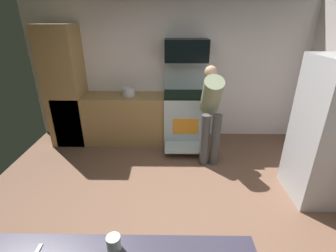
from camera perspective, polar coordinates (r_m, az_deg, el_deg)
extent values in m
cube|color=brown|center=(3.14, 0.71, -20.30)|extent=(5.20, 4.80, 0.02)
cube|color=silver|center=(4.67, 0.86, 13.07)|extent=(5.20, 0.12, 2.60)
cube|color=#997545|center=(4.66, -10.35, 1.71)|extent=(2.40, 0.60, 0.90)
cube|color=#997545|center=(4.77, -22.89, 8.35)|extent=(0.60, 0.60, 2.10)
cube|color=#AEBFC2|center=(4.56, 3.95, 1.69)|extent=(0.76, 0.64, 0.92)
cube|color=black|center=(4.40, 4.12, 7.42)|extent=(0.76, 0.64, 0.03)
cube|color=#AEBFC2|center=(4.61, 4.03, 11.87)|extent=(0.76, 0.06, 0.54)
cube|color=orange|center=(4.26, 4.16, -0.10)|extent=(0.44, 0.01, 0.28)
cube|color=#AEBFC2|center=(4.23, 4.17, -5.01)|extent=(0.72, 0.40, 0.03)
cube|color=black|center=(4.35, 4.35, 17.26)|extent=(0.74, 0.38, 0.37)
cylinder|color=#444444|center=(3.88, 8.59, -3.30)|extent=(0.14, 0.14, 0.85)
cylinder|color=#444444|center=(3.91, 11.06, -3.29)|extent=(0.14, 0.14, 0.85)
cylinder|color=gray|center=(3.79, 10.18, 7.05)|extent=(0.30, 0.59, 0.67)
sphere|color=tan|center=(3.93, 10.03, 12.37)|extent=(0.20, 0.20, 0.20)
cylinder|color=beige|center=(1.65, -12.59, -25.17)|extent=(0.09, 0.09, 0.10)
cylinder|color=silver|center=(4.47, -9.20, 7.97)|extent=(0.24, 0.24, 0.15)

